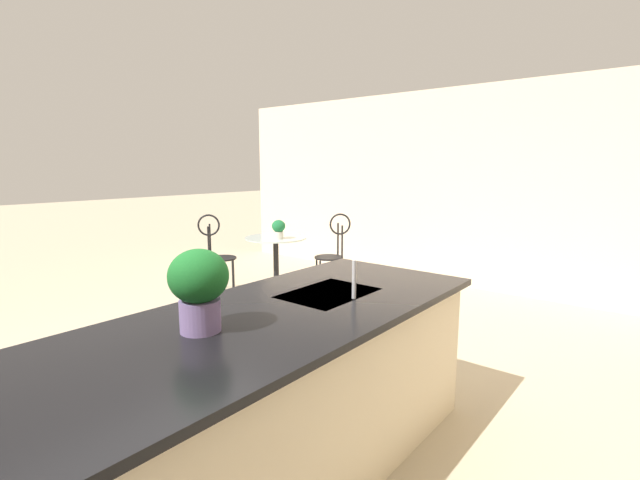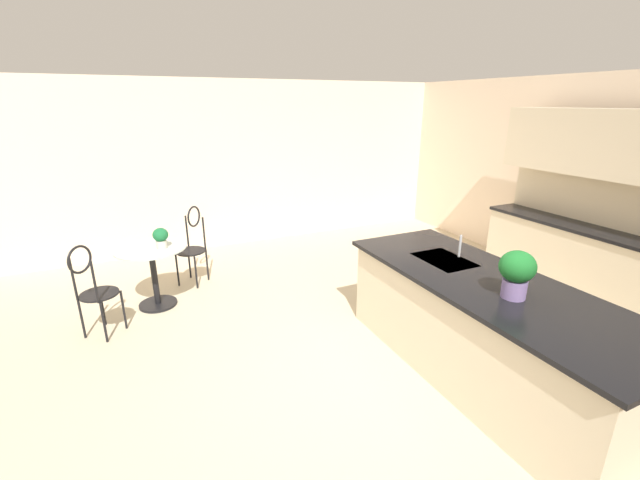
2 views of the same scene
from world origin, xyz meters
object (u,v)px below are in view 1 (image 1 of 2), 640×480
bistro_table (276,259)px  potted_plant_counter_near (199,285)px  potted_plant_on_table (279,228)px  chair_near_window (333,249)px  chair_by_island (217,250)px

bistro_table → potted_plant_counter_near: bearing=39.7°
bistro_table → potted_plant_on_table: (0.07, 0.12, 0.43)m
bistro_table → chair_near_window: bearing=134.4°
bistro_table → chair_near_window: size_ratio=0.77×
chair_by_island → potted_plant_counter_near: potted_plant_counter_near is taller
bistro_table → chair_by_island: chair_by_island is taller
bistro_table → chair_by_island: size_ratio=0.77×
potted_plant_on_table → potted_plant_counter_near: bearing=38.9°
potted_plant_on_table → chair_by_island: bearing=-59.8°
bistro_table → potted_plant_counter_near: potted_plant_counter_near is taller
bistro_table → potted_plant_counter_near: 3.89m
potted_plant_on_table → potted_plant_counter_near: (2.87, 2.32, 0.26)m
chair_by_island → potted_plant_on_table: size_ratio=4.30×
chair_near_window → potted_plant_on_table: (0.59, -0.41, 0.31)m
potted_plant_counter_near → chair_by_island: bearing=-128.9°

